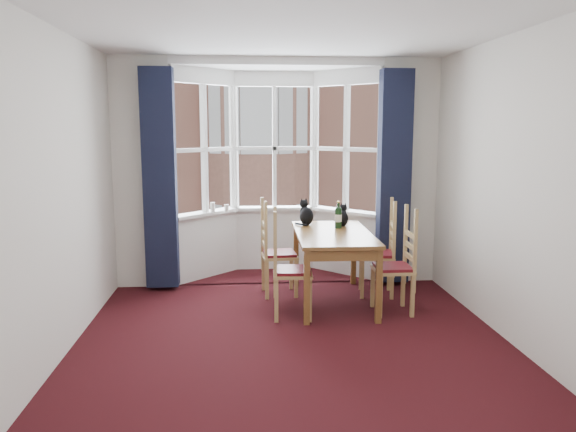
{
  "coord_description": "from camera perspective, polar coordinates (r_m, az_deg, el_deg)",
  "views": [
    {
      "loc": [
        -0.44,
        -4.68,
        1.97
      ],
      "look_at": [
        0.03,
        1.05,
        1.05
      ],
      "focal_mm": 35.0,
      "sensor_mm": 36.0,
      "label": 1
    }
  ],
  "objects": [
    {
      "name": "wall_right",
      "position": [
        5.31,
        22.73,
        2.22
      ],
      "size": [
        0.0,
        4.5,
        4.5
      ],
      "primitive_type": "plane",
      "rotation": [
        1.57,
        0.0,
        -1.57
      ],
      "color": "silver",
      "rests_on": "floor"
    },
    {
      "name": "wall_left",
      "position": [
        4.97,
        -22.92,
        1.78
      ],
      "size": [
        0.0,
        4.5,
        4.5
      ],
      "primitive_type": "plane",
      "rotation": [
        1.57,
        0.0,
        1.57
      ],
      "color": "silver",
      "rests_on": "floor"
    },
    {
      "name": "bay_window",
      "position": [
        7.47,
        -1.28,
        4.7
      ],
      "size": [
        2.76,
        0.94,
        2.8
      ],
      "color": "white",
      "rests_on": "floor"
    },
    {
      "name": "chair_right_near",
      "position": [
        6.11,
        11.42,
        -5.29
      ],
      "size": [
        0.4,
        0.42,
        0.92
      ],
      "color": "tan",
      "rests_on": "floor"
    },
    {
      "name": "cat_left",
      "position": [
        6.74,
        1.86,
        0.15
      ],
      "size": [
        0.23,
        0.27,
        0.32
      ],
      "color": "black",
      "rests_on": "dining_table"
    },
    {
      "name": "chair_left_far",
      "position": [
        6.61,
        -1.67,
        -4.01
      ],
      "size": [
        0.43,
        0.45,
        0.92
      ],
      "color": "tan",
      "rests_on": "floor"
    },
    {
      "name": "ceiling",
      "position": [
        4.78,
        0.74,
        19.09
      ],
      "size": [
        4.5,
        4.5,
        0.0
      ],
      "primitive_type": "plane",
      "rotation": [
        3.14,
        0.0,
        0.0
      ],
      "color": "white",
      "rests_on": "floor"
    },
    {
      "name": "tenement_building",
      "position": [
        18.7,
        -3.36,
        7.91
      ],
      "size": [
        18.4,
        7.8,
        15.2
      ],
      "color": "#A16753",
      "rests_on": "street"
    },
    {
      "name": "wall_near",
      "position": [
        2.54,
        5.49,
        -3.9
      ],
      "size": [
        4.0,
        0.0,
        4.0
      ],
      "primitive_type": "plane",
      "rotation": [
        -1.57,
        0.0,
        0.0
      ],
      "color": "silver",
      "rests_on": "floor"
    },
    {
      "name": "curtain_right",
      "position": [
        7.03,
        10.72,
        3.87
      ],
      "size": [
        0.38,
        0.22,
        2.6
      ],
      "primitive_type": "cube",
      "color": "#161A32",
      "rests_on": "floor"
    },
    {
      "name": "street",
      "position": [
        37.79,
        -3.91,
        -3.13
      ],
      "size": [
        80.0,
        80.0,
        0.0
      ],
      "primitive_type": "plane",
      "color": "#333335",
      "rests_on": "ground"
    },
    {
      "name": "curtain_left",
      "position": [
        6.85,
        -12.89,
        3.66
      ],
      "size": [
        0.38,
        0.22,
        2.6
      ],
      "primitive_type": "cube",
      "color": "#161A32",
      "rests_on": "floor"
    },
    {
      "name": "floor",
      "position": [
        5.1,
        0.68,
        -13.63
      ],
      "size": [
        4.5,
        4.5,
        0.0
      ],
      "primitive_type": "plane",
      "color": "black",
      "rests_on": "ground"
    },
    {
      "name": "chair_right_far",
      "position": [
        6.7,
        9.76,
        -3.98
      ],
      "size": [
        0.46,
        0.48,
        0.92
      ],
      "color": "tan",
      "rests_on": "floor"
    },
    {
      "name": "candle_short",
      "position": [
        7.39,
        -6.26,
        0.83
      ],
      "size": [
        0.06,
        0.06,
        0.09
      ],
      "primitive_type": "cylinder",
      "color": "white",
      "rests_on": "bay_window"
    },
    {
      "name": "wine_bottle",
      "position": [
        6.52,
        5.13,
        -0.04
      ],
      "size": [
        0.08,
        0.08,
        0.31
      ],
      "color": "black",
      "rests_on": "dining_table"
    },
    {
      "name": "wall_back_pier_right",
      "position": [
        7.27,
        12.11,
        4.38
      ],
      "size": [
        0.7,
        0.12,
        2.8
      ],
      "primitive_type": "cube",
      "color": "silver",
      "rests_on": "floor"
    },
    {
      "name": "cat_right",
      "position": [
        6.69,
        5.55,
        -0.11
      ],
      "size": [
        0.2,
        0.23,
        0.27
      ],
      "color": "black",
      "rests_on": "dining_table"
    },
    {
      "name": "dining_table",
      "position": [
        6.29,
        4.62,
        -2.48
      ],
      "size": [
        0.86,
        1.56,
        0.8
      ],
      "color": "brown",
      "rests_on": "floor"
    },
    {
      "name": "wall_back_pier_left",
      "position": [
        7.06,
        -14.55,
        4.16
      ],
      "size": [
        0.7,
        0.12,
        2.8
      ],
      "primitive_type": "cube",
      "color": "silver",
      "rests_on": "floor"
    },
    {
      "name": "chair_left_near",
      "position": [
        5.85,
        -0.43,
        -5.75
      ],
      "size": [
        0.43,
        0.44,
        0.92
      ],
      "color": "tan",
      "rests_on": "floor"
    },
    {
      "name": "candle_tall",
      "position": [
        7.37,
        -7.67,
        0.9
      ],
      "size": [
        0.06,
        0.06,
        0.12
      ],
      "primitive_type": "cylinder",
      "color": "white",
      "rests_on": "bay_window"
    }
  ]
}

